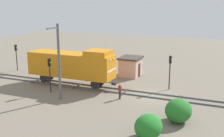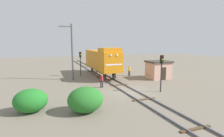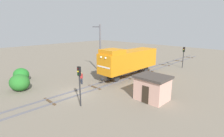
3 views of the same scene
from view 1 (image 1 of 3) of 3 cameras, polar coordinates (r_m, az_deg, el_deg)
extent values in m
plane|color=#756B5B|center=(32.12, 7.85, -5.49)|extent=(112.80, 112.80, 0.00)
cube|color=#595960|center=(31.44, 7.50, -5.74)|extent=(0.10, 75.20, 0.16)
cube|color=#595960|center=(32.76, 8.19, -4.98)|extent=(0.10, 75.20, 0.16)
cube|color=#4C3823|center=(31.49, 13.38, -6.03)|extent=(2.40, 0.24, 0.09)
cube|color=#4C3823|center=(33.02, 2.59, -4.77)|extent=(2.40, 0.24, 0.09)
cube|color=#4C3823|center=(35.60, -6.90, -3.51)|extent=(2.40, 0.24, 0.09)
cube|color=#4C3823|center=(39.02, -14.91, -2.37)|extent=(2.40, 0.24, 0.09)
cube|color=#4C3823|center=(43.09, -21.50, -1.39)|extent=(2.40, 0.24, 0.09)
cube|color=orange|center=(35.42, -8.39, 0.81)|extent=(2.90, 11.00, 2.90)
cube|color=orange|center=(33.23, -2.74, 3.20)|extent=(2.75, 2.80, 0.60)
cube|color=orange|center=(32.91, -0.12, 0.00)|extent=(2.84, 0.10, 2.84)
cube|color=white|center=(32.94, -0.06, -0.34)|extent=(2.46, 0.06, 0.20)
sphere|color=white|center=(32.25, -0.36, 1.73)|extent=(0.28, 0.28, 0.28)
sphere|color=white|center=(33.06, 0.27, 2.02)|extent=(0.28, 0.28, 0.28)
cylinder|color=#262628|center=(33.27, 0.36, -3.15)|extent=(0.36, 0.50, 0.36)
cylinder|color=#262628|center=(33.55, -3.51, -3.30)|extent=(0.18, 1.10, 1.10)
cylinder|color=#262628|center=(34.79, -2.45, -2.68)|extent=(0.18, 1.10, 1.10)
cylinder|color=#262628|center=(37.36, -13.72, -1.94)|extent=(0.18, 1.10, 1.10)
cylinder|color=#262628|center=(38.48, -12.44, -1.43)|extent=(0.18, 1.10, 1.10)
cylinder|color=#262628|center=(34.24, 11.63, -0.86)|extent=(0.14, 0.14, 4.13)
cube|color=black|center=(33.89, 11.76, 1.79)|extent=(0.32, 0.24, 0.90)
sphere|color=#390606|center=(33.81, 12.01, 2.22)|extent=(0.16, 0.16, 0.16)
sphere|color=yellow|center=(33.87, 11.99, 1.75)|extent=(0.16, 0.16, 0.16)
sphere|color=black|center=(33.92, 11.97, 1.29)|extent=(0.16, 0.16, 0.16)
cylinder|color=#262628|center=(33.23, -12.48, -1.41)|extent=(0.14, 0.14, 4.04)
cube|color=black|center=(32.88, -12.62, 1.24)|extent=(0.32, 0.24, 0.90)
sphere|color=#390606|center=(32.74, -12.44, 1.68)|extent=(0.16, 0.16, 0.16)
sphere|color=yellow|center=(32.80, -12.42, 1.20)|extent=(0.16, 0.16, 0.16)
sphere|color=black|center=(32.86, -12.39, 0.73)|extent=(0.16, 0.16, 0.16)
cylinder|color=#262628|center=(45.43, -18.82, 2.08)|extent=(0.14, 0.14, 4.01)
cube|color=black|center=(45.17, -18.97, 4.01)|extent=(0.32, 0.24, 0.90)
sphere|color=#390606|center=(45.04, -18.86, 4.34)|extent=(0.16, 0.16, 0.16)
sphere|color=yellow|center=(45.08, -18.84, 3.99)|extent=(0.16, 0.16, 0.16)
sphere|color=black|center=(45.12, -18.81, 3.64)|extent=(0.16, 0.16, 0.16)
cylinder|color=#262B38|center=(30.57, 1.53, -5.50)|extent=(0.15, 0.15, 0.85)
cylinder|color=#262B38|center=(30.74, 1.66, -5.39)|extent=(0.15, 0.15, 0.85)
cylinder|color=maroon|center=(30.43, 1.60, -4.13)|extent=(0.38, 0.38, 0.62)
sphere|color=tan|center=(30.30, 1.61, -3.37)|extent=(0.23, 0.23, 0.23)
cylinder|color=#262B38|center=(38.56, -2.71, -1.53)|extent=(0.15, 0.15, 0.85)
cylinder|color=#262B38|center=(38.74, -2.59, -1.46)|extent=(0.15, 0.15, 0.85)
cylinder|color=yellow|center=(38.47, -2.66, -0.44)|extent=(0.38, 0.38, 0.62)
sphere|color=tan|center=(38.37, -2.67, 0.18)|extent=(0.23, 0.23, 0.23)
cylinder|color=#595960|center=(30.13, -10.70, 1.21)|extent=(0.28, 0.28, 8.17)
cube|color=#595960|center=(28.87, -12.01, 8.03)|extent=(1.80, 0.16, 0.16)
cube|color=#D19E8C|center=(40.14, 3.78, 0.26)|extent=(3.20, 2.60, 2.50)
cube|color=#3F3833|center=(39.86, 3.81, 2.18)|extent=(3.50, 2.90, 0.24)
cube|color=#2D2319|center=(39.80, 5.57, -0.33)|extent=(0.80, 0.06, 1.90)
ellipsoid|color=#227426|center=(22.19, 7.40, -11.64)|extent=(2.60, 2.13, 1.89)
ellipsoid|color=#266F26|center=(25.51, 13.35, -8.30)|extent=(2.84, 2.32, 2.06)
camera|label=2|loc=(23.25, 46.29, -2.81)|focal=28.00mm
camera|label=3|loc=(46.53, 27.20, 9.04)|focal=28.00mm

